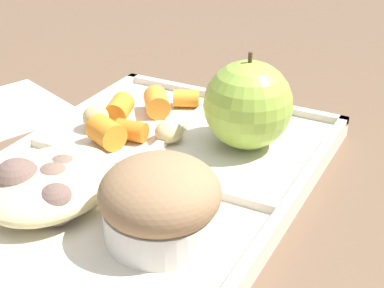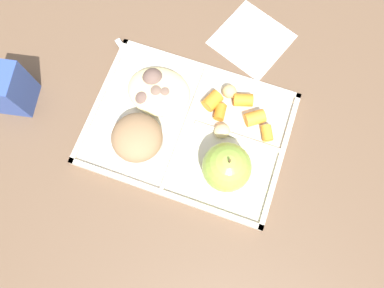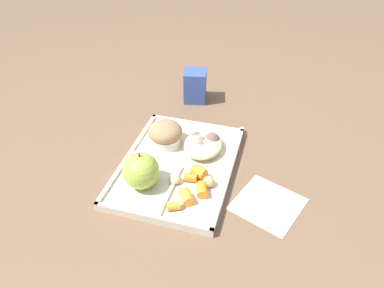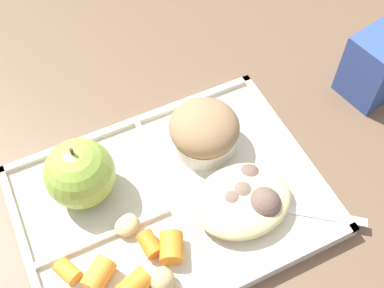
% 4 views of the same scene
% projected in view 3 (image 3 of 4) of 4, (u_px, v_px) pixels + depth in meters
% --- Properties ---
extents(ground, '(6.00, 6.00, 0.00)m').
position_uv_depth(ground, '(178.00, 169.00, 0.85)').
color(ground, brown).
extents(lunch_tray, '(0.34, 0.25, 0.02)m').
position_uv_depth(lunch_tray, '(178.00, 166.00, 0.85)').
color(lunch_tray, beige).
rests_on(lunch_tray, ground).
extents(green_apple, '(0.08, 0.08, 0.09)m').
position_uv_depth(green_apple, '(141.00, 171.00, 0.77)').
color(green_apple, '#93B742').
rests_on(green_apple, lunch_tray).
extents(bran_muffin, '(0.08, 0.08, 0.06)m').
position_uv_depth(bran_muffin, '(165.00, 134.00, 0.89)').
color(bran_muffin, silver).
rests_on(bran_muffin, lunch_tray).
extents(carrot_slice_near_corner, '(0.04, 0.04, 0.02)m').
position_uv_depth(carrot_slice_near_corner, '(186.00, 197.00, 0.75)').
color(carrot_slice_near_corner, orange).
rests_on(carrot_slice_near_corner, lunch_tray).
extents(carrot_slice_edge, '(0.04, 0.04, 0.03)m').
position_uv_depth(carrot_slice_edge, '(199.00, 172.00, 0.80)').
color(carrot_slice_edge, orange).
rests_on(carrot_slice_edge, lunch_tray).
extents(carrot_slice_small, '(0.04, 0.03, 0.02)m').
position_uv_depth(carrot_slice_small, '(202.00, 190.00, 0.76)').
color(carrot_slice_small, orange).
rests_on(carrot_slice_small, lunch_tray).
extents(carrot_slice_tilted, '(0.03, 0.03, 0.02)m').
position_uv_depth(carrot_slice_tilted, '(174.00, 206.00, 0.73)').
color(carrot_slice_tilted, orange).
rests_on(carrot_slice_tilted, lunch_tray).
extents(carrot_slice_center, '(0.02, 0.03, 0.02)m').
position_uv_depth(carrot_slice_center, '(191.00, 178.00, 0.80)').
color(carrot_slice_center, orange).
rests_on(carrot_slice_center, lunch_tray).
extents(potato_chunk_wedge, '(0.04, 0.04, 0.02)m').
position_uv_depth(potato_chunk_wedge, '(175.00, 179.00, 0.79)').
color(potato_chunk_wedge, tan).
rests_on(potato_chunk_wedge, lunch_tray).
extents(potato_chunk_browned, '(0.03, 0.03, 0.02)m').
position_uv_depth(potato_chunk_browned, '(209.00, 182.00, 0.78)').
color(potato_chunk_browned, tan).
rests_on(potato_chunk_browned, lunch_tray).
extents(egg_noodle_pile, '(0.11, 0.09, 0.03)m').
position_uv_depth(egg_noodle_pile, '(203.00, 145.00, 0.88)').
color(egg_noodle_pile, beige).
rests_on(egg_noodle_pile, lunch_tray).
extents(meatball_front, '(0.04, 0.04, 0.04)m').
position_uv_depth(meatball_front, '(212.00, 140.00, 0.88)').
color(meatball_front, brown).
rests_on(meatball_front, lunch_tray).
extents(meatball_center, '(0.03, 0.03, 0.03)m').
position_uv_depth(meatball_center, '(201.00, 147.00, 0.87)').
color(meatball_center, '#755B4C').
rests_on(meatball_center, lunch_tray).
extents(meatball_side, '(0.03, 0.03, 0.03)m').
position_uv_depth(meatball_side, '(201.00, 143.00, 0.88)').
color(meatball_side, '#755B4C').
rests_on(meatball_side, lunch_tray).
extents(meatball_back, '(0.03, 0.03, 0.03)m').
position_uv_depth(meatball_back, '(197.00, 138.00, 0.90)').
color(meatball_back, brown).
rests_on(meatball_back, lunch_tray).
extents(plastic_fork, '(0.13, 0.11, 0.00)m').
position_uv_depth(plastic_fork, '(218.00, 140.00, 0.92)').
color(plastic_fork, silver).
rests_on(plastic_fork, lunch_tray).
extents(milk_carton, '(0.07, 0.07, 0.09)m').
position_uv_depth(milk_carton, '(195.00, 86.00, 1.07)').
color(milk_carton, '#334C99').
rests_on(milk_carton, ground).
extents(paper_napkin, '(0.16, 0.16, 0.00)m').
position_uv_depth(paper_napkin, '(268.00, 204.00, 0.76)').
color(paper_napkin, white).
rests_on(paper_napkin, ground).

